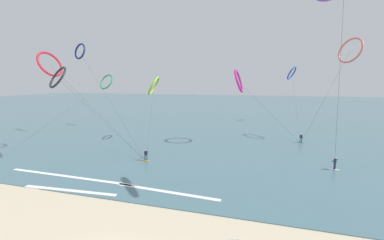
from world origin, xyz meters
name	(u,v)px	position (x,y,z in m)	size (l,w,h in m)	color
sea_water	(238,106)	(0.00, 107.85, 0.04)	(400.00, 200.00, 0.08)	#476B75
surfer_amber	(146,156)	(-5.96, 19.29, 0.82)	(1.40, 0.63, 1.70)	orange
surfer_ivory	(335,164)	(19.37, 22.55, 0.82)	(1.40, 0.73, 1.70)	silver
surfer_teal	(301,139)	(17.55, 36.69, 0.82)	(1.40, 0.60, 1.70)	teal
kite_charcoal	(58,77)	(-18.09, 16.89, 12.06)	(14.26, 4.20, 13.67)	black
kite_emerald	(106,82)	(-28.06, 42.25, 11.52)	(4.70, 31.46, 13.48)	#199351
kite_crimson	(50,64)	(-22.39, 20.00, 14.20)	(17.61, 4.41, 16.26)	red
kite_lime	(154,86)	(-10.10, 31.67, 10.72)	(5.80, 14.69, 12.61)	#8CC62D
kite_coral	(350,50)	(25.67, 41.17, 17.28)	(10.16, 7.03, 19.71)	#EA7260
kite_magenta	(239,81)	(5.96, 33.04, 11.62)	(12.63, 5.91, 13.79)	#CC288E
kite_navy	(80,51)	(-27.94, 33.42, 17.97)	(23.92, 15.31, 19.78)	navy
kite_cobalt	(292,73)	(18.34, 62.47, 13.98)	(3.68, 28.17, 15.91)	#2647B7
wave_crest_near	(69,191)	(-9.43, 8.33, 0.06)	(10.81, 0.50, 0.12)	white
wave_crest_mid	(166,192)	(0.52, 10.77, 0.06)	(11.61, 0.50, 0.12)	white
wave_crest_far	(68,177)	(-12.36, 11.38, 0.06)	(17.32, 0.50, 0.12)	white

